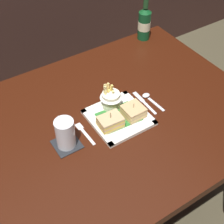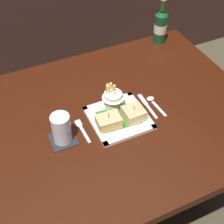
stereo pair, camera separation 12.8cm
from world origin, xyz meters
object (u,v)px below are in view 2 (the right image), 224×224
Objects in this scene: fork at (82,129)px; water_glass at (62,130)px; knife at (147,105)px; spoon at (153,101)px; beer_bottle at (161,26)px; fries_cup at (113,98)px; square_plate at (119,118)px; sandwich_half_left at (109,122)px; dining_table at (106,135)px; sandwich_half_right at (134,113)px.

water_glass is at bearing -168.65° from fork.
spoon reaches higher than knife.
beer_bottle is 0.76m from fork.
square_plate is at bearing -95.51° from fries_cup.
fries_cup is (0.06, 0.10, 0.03)m from sandwich_half_left.
beer_bottle is at bearing 32.64° from water_glass.
water_glass is 0.40m from knife.
water_glass is (-0.71, -0.45, -0.04)m from beer_bottle.
beer_bottle is (0.46, 0.44, 0.09)m from square_plate.
fries_cup is at bearing 56.27° from sandwich_half_left.
water_glass is 0.76× the size of knife.
fries_cup is 0.87× the size of fork.
dining_table is 9.91× the size of spoon.
fork is (0.09, 0.02, -0.06)m from water_glass.
spoon is (0.43, 0.04, -0.05)m from water_glass.
dining_table is 15.57× the size of sandwich_half_right.
water_glass is at bearing -169.54° from dining_table.
sandwich_half_left is 0.41× the size of beer_bottle.
sandwich_half_left is 0.84× the size of fries_cup.
square_plate is 0.25m from water_glass.
spoon is (0.23, 0.00, 0.11)m from dining_table.
beer_bottle is at bearing 53.42° from knife.
square_plate is at bearing 1.83° from water_glass.
knife is at bearing -126.58° from beer_bottle.
sandwich_half_right is at bearing -0.00° from sandwich_half_left.
beer_bottle is (0.51, 0.42, 0.20)m from dining_table.
beer_bottle is at bearing 49.30° from sandwich_half_right.
fork is at bearing -170.24° from dining_table.
water_glass is at bearing -174.77° from spoon.
sandwich_half_right is (0.11, -0.00, -0.00)m from sandwich_half_left.
sandwich_half_right is at bearing -151.81° from knife.
fork is at bearing -159.82° from fries_cup.
sandwich_half_left is 0.74× the size of fork.
knife is 0.03m from spoon.
square_plate is 1.42× the size of knife.
knife is (0.14, -0.05, -0.06)m from fries_cup.
fries_cup is (0.05, 0.04, 0.17)m from dining_table.
water_glass is 0.93× the size of spoon.
sandwich_half_right is at bearing -130.70° from beer_bottle.
dining_table is at bearing 178.89° from knife.
beer_bottle is at bearing 56.07° from spoon.
water_glass reaches higher than spoon.
fork and knife have the same top height.
spoon is (0.18, 0.03, -0.00)m from square_plate.
spoon is at bearing 0.63° from dining_table.
fork is at bearing -177.13° from knife.
knife is at bearing 4.76° from water_glass.
sandwich_half_left is at bearing -18.15° from fork.
sandwich_half_left is 1.17× the size of sandwich_half_right.
fork is at bearing 11.35° from water_glass.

